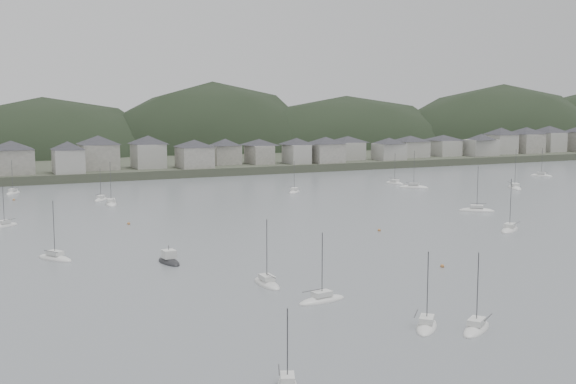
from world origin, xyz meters
TOP-DOWN VIEW (x-y plane):
  - ground at (0.00, 0.00)m, footprint 900.00×900.00m
  - far_shore_land at (0.00, 295.00)m, footprint 900.00×250.00m
  - forested_ridge at (4.83, 269.40)m, footprint 851.55×103.94m
  - waterfront_town at (50.59, 183.34)m, footprint 451.48×28.46m
  - sailboat_lead at (-16.02, -12.19)m, footprint 7.47×6.17m
  - moored_fleet at (4.65, 62.34)m, footprint 261.32×175.62m
  - motor_launch_far at (-39.27, 39.17)m, footprint 3.27×7.51m
  - mooring_buoys at (-11.23, 59.07)m, footprint 140.51×138.30m

SIDE VIEW (x-z plane):
  - forested_ridge at x=4.83m, z-range -62.57..40.00m
  - ground at x=0.00m, z-range 0.00..0.00m
  - mooring_buoys at x=-11.23m, z-range -0.20..0.50m
  - moored_fleet at x=4.65m, z-range -6.52..6.88m
  - sailboat_lead at x=-16.02m, z-range -4.91..5.27m
  - motor_launch_far at x=-39.27m, z-range -1.58..2.18m
  - far_shore_land at x=0.00m, z-range 0.00..3.00m
  - waterfront_town at x=50.59m, z-range 2.20..15.12m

